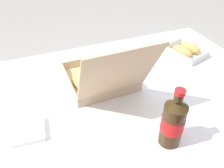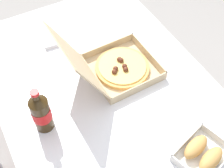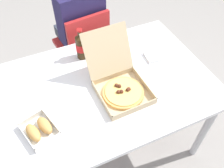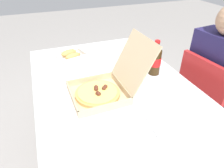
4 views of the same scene
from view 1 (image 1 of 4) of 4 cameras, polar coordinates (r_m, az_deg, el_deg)
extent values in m
cube|color=white|center=(0.98, 3.23, -2.60)|extent=(1.34, 0.90, 0.03)
cylinder|color=#B7B7BC|center=(1.71, 16.10, 0.79)|extent=(0.05, 0.05, 0.69)
cylinder|color=#B7B7BC|center=(1.47, -26.22, -9.56)|extent=(0.05, 0.05, 0.69)
cube|color=tan|center=(1.03, -3.21, 1.15)|extent=(0.29, 0.29, 0.01)
cube|color=tan|center=(1.13, -5.72, 6.00)|extent=(0.28, 0.01, 0.04)
cube|color=tan|center=(1.06, 3.84, 3.89)|extent=(0.01, 0.28, 0.04)
cube|color=tan|center=(0.99, -10.86, 0.33)|extent=(0.01, 0.28, 0.04)
cube|color=tan|center=(0.91, -0.23, -2.53)|extent=(0.28, 0.01, 0.04)
cube|color=tan|center=(0.77, 1.69, 2.72)|extent=(0.29, 0.14, 0.26)
cylinder|color=tan|center=(1.02, -3.24, 1.69)|extent=(0.24, 0.24, 0.02)
cylinder|color=#EAC666|center=(1.01, -3.26, 2.24)|extent=(0.21, 0.21, 0.01)
sphere|color=#562819|center=(0.98, -2.14, 1.51)|extent=(0.02, 0.02, 0.02)
sphere|color=#562819|center=(1.00, -5.13, 2.34)|extent=(0.02, 0.02, 0.02)
sphere|color=#562819|center=(0.97, -1.17, 1.25)|extent=(0.02, 0.02, 0.02)
sphere|color=#562819|center=(1.02, -2.62, 2.92)|extent=(0.02, 0.02, 0.02)
sphere|color=#562819|center=(1.01, -4.75, 2.56)|extent=(0.02, 0.02, 0.02)
sphere|color=#562819|center=(1.02, -1.53, 2.98)|extent=(0.02, 0.02, 0.02)
cube|color=white|center=(1.28, 18.13, 7.22)|extent=(0.20, 0.22, 0.00)
cube|color=silver|center=(1.32, 15.14, 9.70)|extent=(0.15, 0.05, 0.03)
cube|color=silver|center=(1.23, 21.66, 6.15)|extent=(0.15, 0.05, 0.03)
cube|color=silver|center=(1.33, 20.21, 8.84)|extent=(0.06, 0.18, 0.03)
cube|color=silver|center=(1.22, 16.24, 7.06)|extent=(0.06, 0.18, 0.03)
ellipsoid|color=tan|center=(1.29, 19.27, 8.72)|extent=(0.09, 0.13, 0.05)
ellipsoid|color=tan|center=(1.24, 17.46, 7.92)|extent=(0.09, 0.13, 0.05)
cylinder|color=#33230F|center=(0.75, 15.09, -10.04)|extent=(0.07, 0.07, 0.16)
cone|color=#33230F|center=(0.68, 16.33, -4.79)|extent=(0.07, 0.07, 0.02)
cylinder|color=#33230F|center=(0.67, 16.71, -3.21)|extent=(0.03, 0.03, 0.02)
cylinder|color=red|center=(0.65, 17.01, -1.92)|extent=(0.03, 0.03, 0.01)
cylinder|color=red|center=(0.74, 15.19, -9.62)|extent=(0.07, 0.07, 0.06)
cube|color=white|center=(0.85, -20.44, -11.21)|extent=(0.12, 0.12, 0.02)
camera|label=2|loc=(1.15, 72.63, 40.84)|focal=48.80mm
camera|label=3|loc=(1.78, 3.05, 53.78)|focal=38.45mm
camera|label=4|loc=(1.18, -59.36, 23.94)|focal=32.02mm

